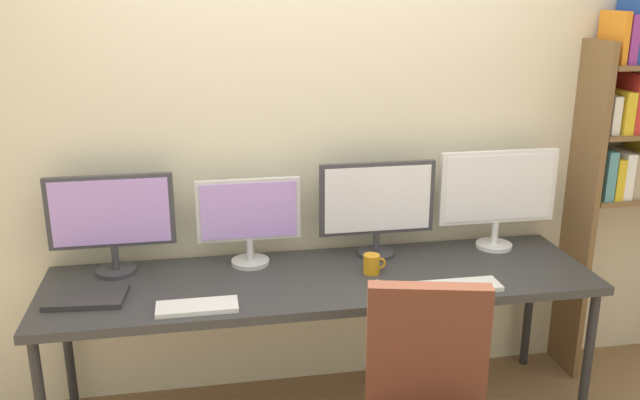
{
  "coord_description": "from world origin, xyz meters",
  "views": [
    {
      "loc": [
        -0.51,
        -2.18,
        1.99
      ],
      "look_at": [
        0.0,
        0.65,
        1.09
      ],
      "focal_mm": 38.01,
      "sensor_mm": 36.0,
      "label": 1
    }
  ],
  "objects_px": {
    "laptop_closed": "(87,297)",
    "keyboard_left": "(197,307)",
    "monitor_center_left": "(249,216)",
    "mouse_right_side": "(378,285)",
    "monitor_far_right": "(498,192)",
    "coffee_mug": "(372,264)",
    "keyboard_right": "(458,286)",
    "monitor_far_left": "(111,218)",
    "desk": "(322,286)",
    "mouse_left_side": "(395,286)",
    "monitor_center_right": "(377,204)"
  },
  "relations": [
    {
      "from": "laptop_closed",
      "to": "keyboard_left",
      "type": "bearing_deg",
      "value": -15.31
    },
    {
      "from": "monitor_center_left",
      "to": "mouse_right_side",
      "type": "height_order",
      "value": "monitor_center_left"
    },
    {
      "from": "monitor_far_right",
      "to": "coffee_mug",
      "type": "relative_size",
      "value": 5.66
    },
    {
      "from": "monitor_far_right",
      "to": "keyboard_right",
      "type": "bearing_deg",
      "value": -129.41
    },
    {
      "from": "keyboard_left",
      "to": "monitor_far_left",
      "type": "bearing_deg",
      "value": 129.41
    },
    {
      "from": "monitor_far_left",
      "to": "laptop_closed",
      "type": "relative_size",
      "value": 1.75
    },
    {
      "from": "laptop_closed",
      "to": "monitor_far_right",
      "type": "bearing_deg",
      "value": 13.3
    },
    {
      "from": "desk",
      "to": "monitor_center_left",
      "type": "xyz_separation_m",
      "value": [
        -0.31,
        0.21,
        0.28
      ]
    },
    {
      "from": "desk",
      "to": "coffee_mug",
      "type": "relative_size",
      "value": 23.46
    },
    {
      "from": "mouse_left_side",
      "to": "mouse_right_side",
      "type": "distance_m",
      "value": 0.07
    },
    {
      "from": "monitor_far_right",
      "to": "coffee_mug",
      "type": "xyz_separation_m",
      "value": [
        -0.69,
        -0.21,
        -0.24
      ]
    },
    {
      "from": "monitor_far_left",
      "to": "coffee_mug",
      "type": "xyz_separation_m",
      "value": [
        1.16,
        -0.21,
        -0.22
      ]
    },
    {
      "from": "monitor_center_left",
      "to": "mouse_left_side",
      "type": "relative_size",
      "value": 5.02
    },
    {
      "from": "mouse_left_side",
      "to": "laptop_closed",
      "type": "xyz_separation_m",
      "value": [
        -1.31,
        0.13,
        -0.0
      ]
    },
    {
      "from": "keyboard_left",
      "to": "mouse_right_side",
      "type": "xyz_separation_m",
      "value": [
        0.78,
        0.06,
        0.01
      ]
    },
    {
      "from": "mouse_left_side",
      "to": "mouse_right_side",
      "type": "relative_size",
      "value": 1.0
    },
    {
      "from": "keyboard_right",
      "to": "laptop_closed",
      "type": "xyz_separation_m",
      "value": [
        -1.58,
        0.17,
        0.0
      ]
    },
    {
      "from": "monitor_far_left",
      "to": "monitor_far_right",
      "type": "bearing_deg",
      "value": 0.0
    },
    {
      "from": "monitor_center_right",
      "to": "keyboard_left",
      "type": "distance_m",
      "value": 1.01
    },
    {
      "from": "keyboard_left",
      "to": "coffee_mug",
      "type": "distance_m",
      "value": 0.83
    },
    {
      "from": "keyboard_right",
      "to": "laptop_closed",
      "type": "relative_size",
      "value": 1.17
    },
    {
      "from": "monitor_far_right",
      "to": "keyboard_left",
      "type": "height_order",
      "value": "monitor_far_right"
    },
    {
      "from": "laptop_closed",
      "to": "coffee_mug",
      "type": "distance_m",
      "value": 1.25
    },
    {
      "from": "keyboard_right",
      "to": "mouse_left_side",
      "type": "xyz_separation_m",
      "value": [
        -0.27,
        0.04,
        0.01
      ]
    },
    {
      "from": "monitor_center_left",
      "to": "coffee_mug",
      "type": "relative_size",
      "value": 4.55
    },
    {
      "from": "monitor_center_right",
      "to": "keyboard_right",
      "type": "bearing_deg",
      "value": -60.31
    },
    {
      "from": "monitor_far_left",
      "to": "mouse_left_side",
      "type": "xyz_separation_m",
      "value": [
        1.21,
        -0.4,
        -0.25
      ]
    },
    {
      "from": "monitor_center_left",
      "to": "keyboard_right",
      "type": "distance_m",
      "value": 1.0
    },
    {
      "from": "monitor_center_right",
      "to": "coffee_mug",
      "type": "relative_size",
      "value": 5.3
    },
    {
      "from": "monitor_far_left",
      "to": "keyboard_left",
      "type": "relative_size",
      "value": 1.68
    },
    {
      "from": "monitor_center_right",
      "to": "keyboard_left",
      "type": "relative_size",
      "value": 1.69
    },
    {
      "from": "keyboard_right",
      "to": "coffee_mug",
      "type": "xyz_separation_m",
      "value": [
        -0.33,
        0.23,
        0.04
      ]
    },
    {
      "from": "desk",
      "to": "keyboard_left",
      "type": "bearing_deg",
      "value": -157.67
    },
    {
      "from": "monitor_center_right",
      "to": "monitor_center_left",
      "type": "bearing_deg",
      "value": -179.99
    },
    {
      "from": "keyboard_right",
      "to": "mouse_right_side",
      "type": "distance_m",
      "value": 0.35
    },
    {
      "from": "keyboard_left",
      "to": "mouse_right_side",
      "type": "height_order",
      "value": "mouse_right_side"
    },
    {
      "from": "monitor_center_left",
      "to": "laptop_closed",
      "type": "distance_m",
      "value": 0.79
    },
    {
      "from": "monitor_far_right",
      "to": "keyboard_left",
      "type": "distance_m",
      "value": 1.57
    },
    {
      "from": "keyboard_right",
      "to": "mouse_right_side",
      "type": "height_order",
      "value": "mouse_right_side"
    },
    {
      "from": "desk",
      "to": "keyboard_right",
      "type": "relative_size",
      "value": 6.63
    },
    {
      "from": "keyboard_left",
      "to": "keyboard_right",
      "type": "height_order",
      "value": "same"
    },
    {
      "from": "monitor_far_left",
      "to": "laptop_closed",
      "type": "xyz_separation_m",
      "value": [
        -0.09,
        -0.27,
        -0.26
      ]
    },
    {
      "from": "desk",
      "to": "laptop_closed",
      "type": "height_order",
      "value": "laptop_closed"
    },
    {
      "from": "monitor_center_right",
      "to": "monitor_far_right",
      "type": "bearing_deg",
      "value": 0.0
    },
    {
      "from": "desk",
      "to": "monitor_center_left",
      "type": "bearing_deg",
      "value": 145.41
    },
    {
      "from": "monitor_far_left",
      "to": "mouse_left_side",
      "type": "relative_size",
      "value": 5.82
    },
    {
      "from": "desk",
      "to": "keyboard_left",
      "type": "xyz_separation_m",
      "value": [
        -0.56,
        -0.23,
        0.06
      ]
    },
    {
      "from": "monitor_far_left",
      "to": "mouse_left_side",
      "type": "distance_m",
      "value": 1.3
    },
    {
      "from": "coffee_mug",
      "to": "desk",
      "type": "bearing_deg",
      "value": -179.8
    },
    {
      "from": "keyboard_left",
      "to": "mouse_left_side",
      "type": "relative_size",
      "value": 3.46
    }
  ]
}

